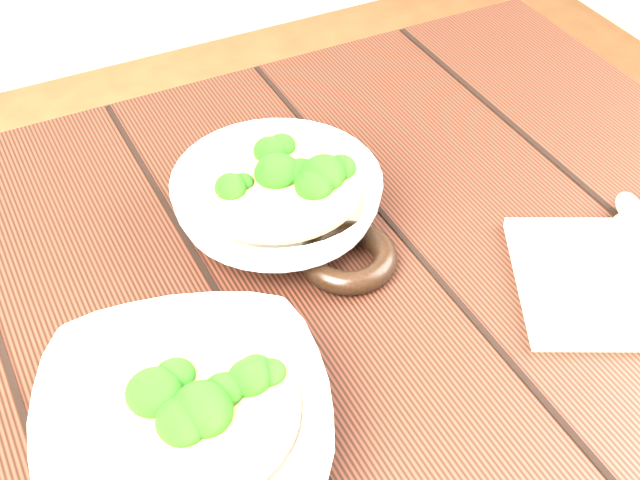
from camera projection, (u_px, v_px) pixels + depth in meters
table at (258, 391)px, 0.92m from camera, size 1.20×0.80×0.75m
soup_bowl_front at (184, 419)px, 0.71m from camera, size 0.29×0.29×0.07m
soup_bowl_back at (277, 202)px, 0.90m from camera, size 0.21×0.21×0.08m
trivet at (348, 257)px, 0.88m from camera, size 0.11×0.11×0.02m
napkin at (626, 280)px, 0.86m from camera, size 0.26×0.25×0.01m
spoon_left at (622, 250)px, 0.88m from camera, size 0.13×0.14×0.01m
spoon_right at (634, 228)px, 0.90m from camera, size 0.11×0.15×0.01m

